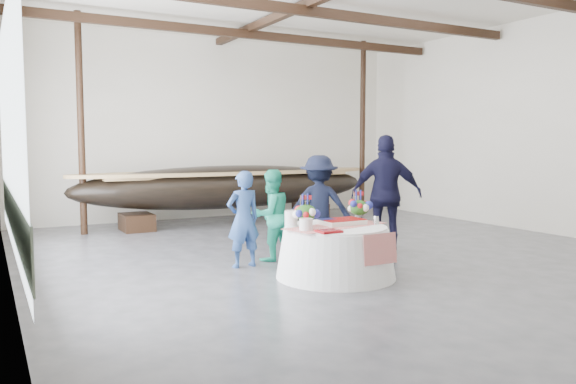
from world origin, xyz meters
TOP-DOWN VIEW (x-y plane):
  - floor at (0.00, 0.00)m, footprint 10.00×12.00m
  - wall_back at (0.00, 6.00)m, footprint 10.00×0.02m
  - wall_left at (-5.00, 0.00)m, footprint 0.02×12.00m
  - wall_right at (5.00, 0.00)m, footprint 0.02×12.00m
  - pavilion_structure at (0.00, 0.80)m, footprint 9.80×11.76m
  - open_bay at (-4.95, 1.00)m, footprint 0.03×7.00m
  - longboat_display at (-0.25, 4.61)m, footprint 7.25×1.45m
  - banquet_table at (-0.98, -0.96)m, footprint 1.67×1.67m
  - tabletop_items at (-0.97, -0.82)m, footprint 1.62×0.97m
  - guest_woman_blue at (-1.85, 0.25)m, footprint 0.55×0.37m
  - guest_woman_teal at (-1.26, 0.50)m, footprint 0.79×0.67m
  - guest_man_left at (-0.39, 0.45)m, footprint 1.25×1.05m
  - guest_man_right at (0.70, 0.05)m, footprint 1.26×1.05m

SIDE VIEW (x-z plane):
  - floor at x=0.00m, z-range -0.01..0.01m
  - banquet_table at x=-0.98m, z-range 0.00..0.72m
  - guest_woman_teal at x=-1.26m, z-range 0.00..1.45m
  - guest_woman_blue at x=-1.85m, z-range 0.00..1.46m
  - guest_man_left at x=-0.39m, z-range 0.00..1.67m
  - longboat_display at x=-0.25m, z-range 0.19..1.55m
  - tabletop_items at x=-0.97m, z-range 0.67..1.07m
  - guest_man_right at x=0.70m, z-range 0.00..2.01m
  - open_bay at x=-4.95m, z-range 0.23..3.43m
  - wall_back at x=0.00m, z-range 0.00..4.50m
  - wall_left at x=-5.00m, z-range 0.00..4.50m
  - wall_right at x=5.00m, z-range 0.00..4.50m
  - pavilion_structure at x=0.00m, z-range 1.75..6.25m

